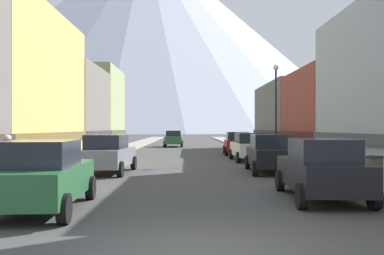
{
  "coord_description": "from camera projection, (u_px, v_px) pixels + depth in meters",
  "views": [
    {
      "loc": [
        -0.14,
        -7.17,
        2.1
      ],
      "look_at": [
        0.27,
        26.02,
        2.12
      ],
      "focal_mm": 40.25,
      "sensor_mm": 36.0,
      "label": 1
    }
  ],
  "objects": [
    {
      "name": "ground_plane",
      "position": [
        195.0,
        253.0,
        7.17
      ],
      "size": [
        400.0,
        400.0,
        0.0
      ],
      "primitive_type": "plane",
      "color": "#3E3E3E"
    },
    {
      "name": "sidewalk_left",
      "position": [
        124.0,
        148.0,
        42.09
      ],
      "size": [
        2.5,
        100.0,
        0.15
      ],
      "primitive_type": "cube",
      "color": "gray",
      "rests_on": "ground"
    },
    {
      "name": "sidewalk_right",
      "position": [
        252.0,
        148.0,
        42.25
      ],
      "size": [
        2.5,
        100.0,
        0.15
      ],
      "primitive_type": "cube",
      "color": "gray",
      "rests_on": "ground"
    },
    {
      "name": "storefront_left_1",
      "position": [
        4.0,
        90.0,
        24.44
      ],
      "size": [
        6.41,
        12.83,
        8.76
      ],
      "color": "#D8B259",
      "rests_on": "ground"
    },
    {
      "name": "storefront_left_2",
      "position": [
        42.0,
        111.0,
        36.13
      ],
      "size": [
        9.91,
        10.1,
        7.25
      ],
      "color": "#66605B",
      "rests_on": "ground"
    },
    {
      "name": "storefront_left_3",
      "position": [
        72.0,
        109.0,
        46.11
      ],
      "size": [
        10.13,
        9.54,
        8.46
      ],
      "color": "#8C9966",
      "rests_on": "ground"
    },
    {
      "name": "storefront_right_2",
      "position": [
        345.0,
        116.0,
        30.31
      ],
      "size": [
        7.4,
        9.38,
        6.13
      ],
      "color": "brown",
      "rests_on": "ground"
    },
    {
      "name": "storefront_right_3",
      "position": [
        308.0,
        118.0,
        41.75
      ],
      "size": [
        8.69,
        13.25,
        6.34
      ],
      "color": "#66605B",
      "rests_on": "ground"
    },
    {
      "name": "car_left_0",
      "position": [
        42.0,
        175.0,
        10.84
      ],
      "size": [
        2.25,
        4.49,
        1.78
      ],
      "color": "#265933",
      "rests_on": "ground"
    },
    {
      "name": "car_left_1",
      "position": [
        108.0,
        154.0,
        19.86
      ],
      "size": [
        2.25,
        4.49,
        1.78
      ],
      "color": "slate",
      "rests_on": "ground"
    },
    {
      "name": "car_right_0",
      "position": [
        321.0,
        169.0,
        12.56
      ],
      "size": [
        2.25,
        4.48,
        1.78
      ],
      "color": "black",
      "rests_on": "ground"
    },
    {
      "name": "car_right_1",
      "position": [
        270.0,
        153.0,
        20.27
      ],
      "size": [
        2.23,
        4.48,
        1.78
      ],
      "color": "black",
      "rests_on": "ground"
    },
    {
      "name": "car_right_2",
      "position": [
        249.0,
        147.0,
        27.14
      ],
      "size": [
        2.17,
        4.45,
        1.78
      ],
      "color": "silver",
      "rests_on": "ground"
    },
    {
      "name": "car_right_3",
      "position": [
        237.0,
        143.0,
        33.4
      ],
      "size": [
        2.23,
        4.48,
        1.78
      ],
      "color": "#9E1111",
      "rests_on": "ground"
    },
    {
      "name": "car_driving_0",
      "position": [
        174.0,
        139.0,
        47.53
      ],
      "size": [
        2.06,
        4.4,
        1.78
      ],
      "color": "#265933",
      "rests_on": "ground"
    },
    {
      "name": "trash_bin_right",
      "position": [
        374.0,
        170.0,
        14.85
      ],
      "size": [
        0.59,
        0.59,
        0.98
      ],
      "color": "#4C5156",
      "rests_on": "sidewalk_right"
    },
    {
      "name": "potted_plant_1",
      "position": [
        362.0,
        166.0,
        17.46
      ],
      "size": [
        0.46,
        0.46,
        0.76
      ],
      "color": "brown",
      "rests_on": "sidewalk_right"
    },
    {
      "name": "pedestrian_0",
      "position": [
        96.0,
        146.0,
        28.94
      ],
      "size": [
        0.36,
        0.36,
        1.53
      ],
      "color": "brown",
      "rests_on": "sidewalk_left"
    },
    {
      "name": "pedestrian_1",
      "position": [
        6.0,
        162.0,
        14.54
      ],
      "size": [
        0.36,
        0.36,
        1.72
      ],
      "color": "maroon",
      "rests_on": "sidewalk_left"
    },
    {
      "name": "pedestrian_2",
      "position": [
        8.0,
        162.0,
        14.68
      ],
      "size": [
        0.36,
        0.36,
        1.72
      ],
      "color": "navy",
      "rests_on": "sidewalk_left"
    },
    {
      "name": "streetlamp_right",
      "position": [
        276.0,
        97.0,
        26.44
      ],
      "size": [
        0.36,
        0.36,
        5.86
      ],
      "color": "black",
      "rests_on": "sidewalk_right"
    },
    {
      "name": "mountain_backdrop",
      "position": [
        145.0,
        35.0,
        266.86
      ],
      "size": [
        261.55,
        261.55,
        119.53
      ],
      "primitive_type": "cone",
      "color": "silver",
      "rests_on": "ground"
    }
  ]
}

